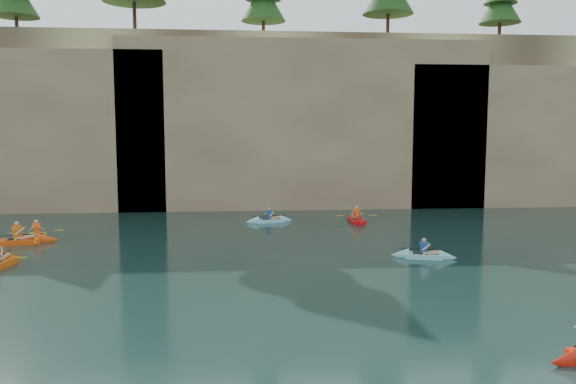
{
  "coord_description": "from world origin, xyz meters",
  "views": [
    {
      "loc": [
        -2.35,
        -14.54,
        5.2
      ],
      "look_at": [
        -0.61,
        5.3,
        3.0
      ],
      "focal_mm": 35.0,
      "sensor_mm": 36.0,
      "label": 1
    }
  ],
  "objects": [
    {
      "name": "kayaker_orange",
      "position": [
        -12.46,
        11.65,
        0.16
      ],
      "size": [
        3.53,
        2.5,
        1.32
      ],
      "rotation": [
        0.0,
        0.0,
        0.27
      ],
      "color": "#DA460D",
      "rests_on": "ground"
    },
    {
      "name": "cliff_slab_center",
      "position": [
        2.0,
        22.6,
        5.7
      ],
      "size": [
        24.0,
        2.4,
        11.4
      ],
      "primitive_type": "cube",
      "color": "#A18261",
      "rests_on": "ground"
    },
    {
      "name": "kayaker_ltblue_near",
      "position": [
        5.13,
        7.33,
        0.13
      ],
      "size": [
        2.71,
        2.02,
        1.04
      ],
      "rotation": [
        0.0,
        0.0,
        -0.31
      ],
      "color": "#81C6D9",
      "rests_on": "ground"
    },
    {
      "name": "kayaker_red_far",
      "position": [
        4.26,
        16.4,
        0.14
      ],
      "size": [
        2.29,
        3.14,
        1.15
      ],
      "rotation": [
        0.0,
        0.0,
        1.57
      ],
      "color": "red",
      "rests_on": "ground"
    },
    {
      "name": "ground",
      "position": [
        0.0,
        0.0,
        0.0
      ],
      "size": [
        160.0,
        160.0,
        0.0
      ],
      "primitive_type": "plane",
      "color": "black",
      "rests_on": "ground"
    },
    {
      "name": "kayaker_ltblue_mid",
      "position": [
        -0.68,
        16.8,
        0.13
      ],
      "size": [
        2.83,
        2.08,
        1.05
      ],
      "rotation": [
        0.0,
        0.0,
        0.21
      ],
      "color": "#90D1F2",
      "rests_on": "ground"
    },
    {
      "name": "sea_cave_east",
      "position": [
        10.0,
        21.95,
        2.25
      ],
      "size": [
        5.0,
        1.0,
        4.5
      ],
      "primitive_type": "cube",
      "color": "black",
      "rests_on": "ground"
    },
    {
      "name": "cliff",
      "position": [
        0.0,
        30.0,
        6.0
      ],
      "size": [
        70.0,
        16.0,
        12.0
      ],
      "primitive_type": "cube",
      "color": "tan",
      "rests_on": "ground"
    },
    {
      "name": "sea_cave_center",
      "position": [
        -4.0,
        21.95,
        1.6
      ],
      "size": [
        3.5,
        1.0,
        3.2
      ],
      "primitive_type": "cube",
      "color": "black",
      "rests_on": "ground"
    },
    {
      "name": "kayaker_yellow",
      "position": [
        -11.96,
        12.66,
        0.15
      ],
      "size": [
        2.31,
        3.03,
        1.21
      ],
      "rotation": [
        0.0,
        0.0,
        -1.3
      ],
      "color": "#F8AF14",
      "rests_on": "ground"
    }
  ]
}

